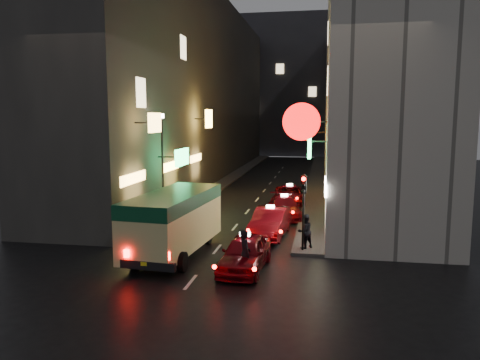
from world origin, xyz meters
The scene contains 15 objects.
ground centered at (0.00, 0.00, 0.00)m, with size 120.00×120.00×0.00m, color black.
building_left centered at (-8.00, 33.99, 9.00)m, with size 7.58×52.00×18.00m.
building_right centered at (8.00, 33.99, 9.00)m, with size 8.40×52.11×18.00m.
building_far centered at (0.00, 66.00, 11.00)m, with size 30.00×10.00×22.00m, color #313136.
sidewalk_left centered at (-4.25, 34.00, 0.07)m, with size 1.50×52.00×0.15m, color #484543.
sidewalk_right centered at (4.25, 34.00, 0.07)m, with size 1.50×52.00×0.15m, color #484543.
minibus centered at (-1.66, 7.20, 1.80)m, with size 2.88×6.82×2.86m.
taxi_near centered at (1.79, 5.78, 0.82)m, with size 2.45×5.30×1.82m.
taxi_second centered at (2.20, 11.34, 0.87)m, with size 2.72×5.65×1.91m.
taxi_third centered at (2.53, 16.14, 0.77)m, with size 2.72×5.06×1.70m.
taxi_far centered at (2.51, 20.94, 0.74)m, with size 2.31×4.81×1.65m.
pedestrian_crossing centered at (1.93, 4.94, 1.07)m, with size 0.70×0.45×2.13m, color black.
pedestrian_sidewalk centered at (4.07, 8.91, 1.06)m, with size 0.68×0.43×1.81m, color black.
traffic_light centered at (4.00, 8.47, 2.69)m, with size 0.26×0.43×3.50m.
lamp_post centered at (-4.20, 13.00, 3.72)m, with size 0.28×0.28×6.22m.
Camera 1 is at (4.82, -12.39, 6.21)m, focal length 35.00 mm.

